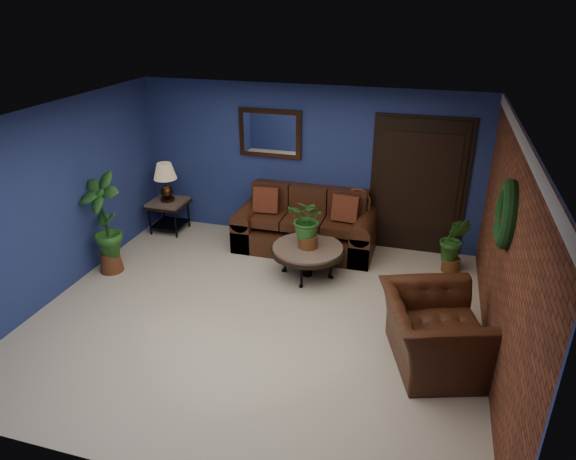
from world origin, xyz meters
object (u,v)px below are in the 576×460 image
(sofa, at_px, (306,229))
(coffee_table, at_px, (308,250))
(side_chair, at_px, (355,218))
(armchair, at_px, (435,332))
(end_table, at_px, (169,208))
(table_lamp, at_px, (165,178))

(sofa, height_order, coffee_table, sofa)
(side_chair, bearing_deg, armchair, -58.21)
(coffee_table, xyz_separation_m, side_chair, (0.52, 0.93, 0.18))
(sofa, relative_size, side_chair, 2.11)
(end_table, relative_size, side_chair, 0.59)
(sofa, xyz_separation_m, coffee_table, (0.25, -0.88, 0.08))
(sofa, bearing_deg, side_chair, 3.28)
(table_lamp, height_order, armchair, table_lamp)
(end_table, bearing_deg, armchair, -27.86)
(sofa, bearing_deg, coffee_table, -74.30)
(side_chair, bearing_deg, coffee_table, -115.17)
(table_lamp, height_order, side_chair, table_lamp)
(sofa, bearing_deg, armchair, -49.38)
(end_table, bearing_deg, coffee_table, -17.76)
(table_lamp, relative_size, armchair, 0.52)
(sofa, relative_size, end_table, 3.60)
(end_table, height_order, armchair, armchair)
(coffee_table, relative_size, end_table, 1.76)
(coffee_table, xyz_separation_m, table_lamp, (-2.65, 0.85, 0.56))
(coffee_table, distance_m, table_lamp, 2.84)
(side_chair, distance_m, armchair, 2.75)
(sofa, bearing_deg, table_lamp, -179.24)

